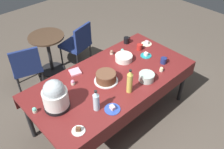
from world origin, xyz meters
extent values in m
plane|color=brown|center=(0.00, 0.00, 0.00)|extent=(9.00, 9.00, 0.00)
cube|color=maroon|center=(0.00, 0.00, 0.73)|extent=(2.20, 1.10, 0.04)
cylinder|color=black|center=(1.02, -0.47, 0.35)|extent=(0.06, 0.06, 0.71)
cylinder|color=black|center=(-1.02, 0.47, 0.35)|extent=(0.06, 0.06, 0.71)
cylinder|color=black|center=(1.02, 0.47, 0.35)|extent=(0.06, 0.06, 0.71)
cube|color=maroon|center=(0.00, -0.55, 0.62)|extent=(2.20, 0.01, 0.18)
cube|color=maroon|center=(0.00, 0.55, 0.62)|extent=(2.20, 0.01, 0.18)
cylinder|color=silver|center=(-0.10, 0.00, 0.76)|extent=(0.31, 0.31, 0.01)
cylinder|color=brown|center=(-0.10, 0.00, 0.82)|extent=(0.26, 0.26, 0.11)
cylinder|color=brown|center=(-0.10, 0.00, 0.87)|extent=(0.25, 0.25, 0.01)
cylinder|color=black|center=(-0.80, 0.04, 0.77)|extent=(0.29, 0.29, 0.04)
cylinder|color=white|center=(-0.80, 0.04, 0.89)|extent=(0.28, 0.28, 0.20)
sphere|color=#B2BCC1|center=(-0.80, 0.04, 1.01)|extent=(0.24, 0.24, 0.24)
cylinder|color=#B2C6BC|center=(0.29, -0.33, 0.80)|extent=(0.20, 0.20, 0.10)
cylinder|color=silver|center=(0.38, 0.17, 0.79)|extent=(0.24, 0.24, 0.08)
cylinder|color=teal|center=(0.69, 0.02, 0.75)|extent=(0.16, 0.16, 0.01)
cube|color=white|center=(0.69, 0.02, 0.78)|extent=(0.04, 0.06, 0.05)
cylinder|color=beige|center=(0.94, 0.23, 0.75)|extent=(0.16, 0.16, 0.01)
cube|color=beige|center=(0.94, 0.23, 0.78)|extent=(0.06, 0.07, 0.05)
cylinder|color=#2D4CB2|center=(-0.37, -0.41, 0.75)|extent=(0.18, 0.18, 0.01)
cube|color=beige|center=(-0.37, -0.41, 0.78)|extent=(0.05, 0.07, 0.05)
cylinder|color=white|center=(-0.83, -0.39, 0.75)|extent=(0.14, 0.14, 0.01)
cube|color=brown|center=(-0.83, -0.39, 0.78)|extent=(0.06, 0.06, 0.05)
cylinder|color=beige|center=(0.57, -0.35, 0.77)|extent=(0.05, 0.05, 0.03)
sphere|color=beige|center=(0.57, -0.35, 0.79)|extent=(0.05, 0.05, 0.05)
cylinder|color=beige|center=(-1.02, 0.14, 0.77)|extent=(0.05, 0.05, 0.03)
sphere|color=#6BC6B2|center=(-1.02, 0.14, 0.79)|extent=(0.05, 0.05, 0.05)
cylinder|color=beige|center=(-0.45, 0.23, 0.77)|extent=(0.05, 0.05, 0.03)
sphere|color=pink|center=(-0.45, 0.23, 0.79)|extent=(0.05, 0.05, 0.05)
cylinder|color=beige|center=(-0.62, 0.36, 0.77)|extent=(0.05, 0.05, 0.03)
sphere|color=brown|center=(-0.62, 0.36, 0.79)|extent=(0.05, 0.05, 0.05)
cylinder|color=beige|center=(0.50, 0.31, 0.77)|extent=(0.05, 0.05, 0.03)
sphere|color=#6BC6B2|center=(0.50, 0.31, 0.79)|extent=(0.05, 0.05, 0.05)
cylinder|color=beige|center=(0.36, 0.39, 0.77)|extent=(0.05, 0.05, 0.03)
sphere|color=brown|center=(0.36, 0.39, 0.79)|extent=(0.05, 0.05, 0.05)
cylinder|color=gold|center=(-0.02, -0.33, 0.88)|extent=(0.07, 0.07, 0.26)
cone|color=gold|center=(-0.02, -0.33, 1.03)|extent=(0.06, 0.06, 0.05)
cylinder|color=black|center=(-0.02, -0.33, 1.07)|extent=(0.03, 0.03, 0.02)
cylinder|color=silver|center=(-0.50, -0.28, 0.85)|extent=(0.07, 0.07, 0.21)
cone|color=silver|center=(-0.50, -0.28, 0.98)|extent=(0.06, 0.06, 0.05)
cylinder|color=black|center=(-0.50, -0.28, 1.02)|extent=(0.03, 0.03, 0.02)
cylinder|color=black|center=(0.73, 0.46, 0.80)|extent=(0.08, 0.08, 0.10)
torus|color=black|center=(0.79, 0.46, 0.80)|extent=(0.06, 0.01, 0.06)
cylinder|color=navy|center=(0.74, -0.26, 0.79)|extent=(0.08, 0.08, 0.08)
torus|color=navy|center=(0.79, -0.26, 0.80)|extent=(0.05, 0.01, 0.05)
cylinder|color=#B2231E|center=(0.74, 0.20, 0.79)|extent=(0.08, 0.08, 0.09)
torus|color=#B2231E|center=(0.80, 0.20, 0.80)|extent=(0.06, 0.01, 0.06)
cube|color=pink|center=(-0.29, 0.41, 0.76)|extent=(0.17, 0.17, 0.02)
cube|color=navy|center=(-0.55, 1.41, 0.42)|extent=(0.55, 0.55, 0.05)
cube|color=navy|center=(-0.61, 1.22, 0.65)|extent=(0.41, 0.16, 0.40)
cylinder|color=black|center=(-0.31, 1.54, 0.20)|extent=(0.04, 0.04, 0.40)
cylinder|color=black|center=(-0.68, 1.65, 0.20)|extent=(0.04, 0.04, 0.40)
cylinder|color=black|center=(-0.42, 1.17, 0.20)|extent=(0.04, 0.04, 0.40)
cylinder|color=black|center=(-0.79, 1.28, 0.20)|extent=(0.04, 0.04, 0.40)
cube|color=navy|center=(0.40, 1.41, 0.42)|extent=(0.54, 0.54, 0.05)
cube|color=navy|center=(0.45, 1.22, 0.65)|extent=(0.41, 0.14, 0.40)
cylinder|color=black|center=(0.54, 1.64, 0.20)|extent=(0.04, 0.04, 0.40)
cylinder|color=black|center=(0.17, 1.55, 0.20)|extent=(0.04, 0.04, 0.40)
cylinder|color=black|center=(0.63, 1.27, 0.20)|extent=(0.04, 0.04, 0.40)
cylinder|color=black|center=(0.26, 1.18, 0.20)|extent=(0.04, 0.04, 0.40)
cylinder|color=#473323|center=(-0.05, 1.56, 0.70)|extent=(0.60, 0.60, 0.03)
cylinder|color=black|center=(-0.05, 1.56, 0.35)|extent=(0.06, 0.06, 0.67)
cylinder|color=black|center=(-0.05, 1.56, 0.01)|extent=(0.44, 0.44, 0.02)
camera|label=1|loc=(-1.60, -1.72, 2.73)|focal=38.17mm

